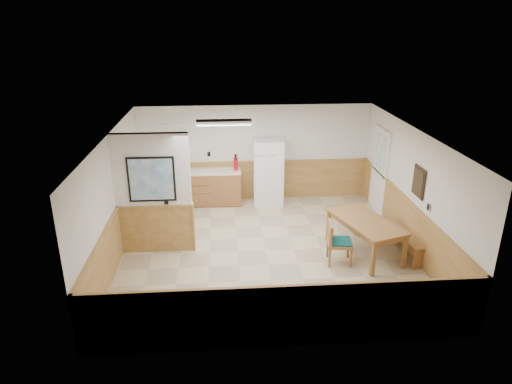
{
  "coord_description": "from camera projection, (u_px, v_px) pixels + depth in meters",
  "views": [
    {
      "loc": [
        -0.85,
        -8.43,
        4.57
      ],
      "look_at": [
        -0.18,
        0.4,
        1.16
      ],
      "focal_mm": 32.0,
      "sensor_mm": 36.0,
      "label": 1
    }
  ],
  "objects": [
    {
      "name": "right_wall",
      "position": [
        412.0,
        191.0,
        9.31
      ],
      "size": [
        0.02,
        6.0,
        2.5
      ],
      "primitive_type": "cube",
      "color": "white",
      "rests_on": "ground"
    },
    {
      "name": "dining_table",
      "position": [
        366.0,
        225.0,
        9.18
      ],
      "size": [
        1.34,
        1.88,
        0.75
      ],
      "rotation": [
        0.0,
        0.0,
        0.32
      ],
      "color": "#9D6939",
      "rests_on": "ground"
    },
    {
      "name": "exterior_door",
      "position": [
        379.0,
        171.0,
        11.15
      ],
      "size": [
        0.07,
        1.02,
        2.15
      ],
      "color": "white",
      "rests_on": "ground"
    },
    {
      "name": "wainscot_back",
      "position": [
        255.0,
        180.0,
        12.14
      ],
      "size": [
        6.0,
        0.04,
        1.0
      ],
      "primitive_type": "cube",
      "color": "tan",
      "rests_on": "ground"
    },
    {
      "name": "fire_extinguisher",
      "position": [
        236.0,
        163.0,
        11.58
      ],
      "size": [
        0.12,
        0.12,
        0.43
      ],
      "rotation": [
        0.0,
        0.0,
        -0.1
      ],
      "color": "red",
      "rests_on": "kitchen_counter"
    },
    {
      "name": "refrigerator",
      "position": [
        269.0,
        172.0,
        11.71
      ],
      "size": [
        0.8,
        0.75,
        1.7
      ],
      "rotation": [
        0.0,
        0.0,
        -0.06
      ],
      "color": "white",
      "rests_on": "ground"
    },
    {
      "name": "wainscot_left",
      "position": [
        118.0,
        234.0,
        9.15
      ],
      "size": [
        0.04,
        6.0,
        1.0
      ],
      "primitive_type": "cube",
      "color": "tan",
      "rests_on": "ground"
    },
    {
      "name": "left_wall",
      "position": [
        113.0,
        199.0,
        8.88
      ],
      "size": [
        0.02,
        6.0,
        2.5
      ],
      "primitive_type": "cube",
      "color": "white",
      "rests_on": "ground"
    },
    {
      "name": "kitchen_window",
      "position": [
        173.0,
        144.0,
        11.61
      ],
      "size": [
        0.8,
        0.04,
        1.0
      ],
      "color": "white",
      "rests_on": "back_wall"
    },
    {
      "name": "fluorescent_fixture",
      "position": [
        224.0,
        122.0,
        9.82
      ],
      "size": [
        1.2,
        0.3,
        0.09
      ],
      "color": "white",
      "rests_on": "ceiling"
    },
    {
      "name": "partition_wall",
      "position": [
        154.0,
        195.0,
        9.12
      ],
      "size": [
        1.5,
        0.2,
        2.5
      ],
      "color": "white",
      "rests_on": "ground"
    },
    {
      "name": "dining_bench",
      "position": [
        402.0,
        237.0,
        9.38
      ],
      "size": [
        0.54,
        1.52,
        0.45
      ],
      "rotation": [
        0.0,
        0.0,
        0.14
      ],
      "color": "#9D6939",
      "rests_on": "ground"
    },
    {
      "name": "ground",
      "position": [
        266.0,
        250.0,
        9.54
      ],
      "size": [
        6.0,
        6.0,
        0.0
      ],
      "primitive_type": "plane",
      "color": "tan",
      "rests_on": "ground"
    },
    {
      "name": "dining_chair",
      "position": [
        335.0,
        240.0,
        8.92
      ],
      "size": [
        0.71,
        0.53,
        0.85
      ],
      "rotation": [
        0.0,
        0.0,
        -0.13
      ],
      "color": "#9D6939",
      "rests_on": "ground"
    },
    {
      "name": "back_wall",
      "position": [
        255.0,
        153.0,
        11.89
      ],
      "size": [
        6.0,
        0.02,
        2.5
      ],
      "primitive_type": "cube",
      "color": "white",
      "rests_on": "ground"
    },
    {
      "name": "kitchen_counter",
      "position": [
        210.0,
        187.0,
        11.79
      ],
      "size": [
        2.2,
        0.61,
        1.0
      ],
      "color": "#9D5D37",
      "rests_on": "ground"
    },
    {
      "name": "soap_bottle",
      "position": [
        169.0,
        167.0,
        11.52
      ],
      "size": [
        0.08,
        0.08,
        0.23
      ],
      "primitive_type": "cylinder",
      "rotation": [
        0.0,
        0.0,
        0.11
      ],
      "color": "#188727",
      "rests_on": "kitchen_counter"
    },
    {
      "name": "wainscot_right",
      "position": [
        407.0,
        224.0,
        9.58
      ],
      "size": [
        0.04,
        6.0,
        1.0
      ],
      "primitive_type": "cube",
      "color": "tan",
      "rests_on": "ground"
    },
    {
      "name": "ceiling",
      "position": [
        267.0,
        133.0,
        8.64
      ],
      "size": [
        6.0,
        6.0,
        0.02
      ],
      "primitive_type": "cube",
      "color": "silver",
      "rests_on": "back_wall"
    },
    {
      "name": "wall_painting",
      "position": [
        419.0,
        182.0,
        8.92
      ],
      "size": [
        0.04,
        0.5,
        0.6
      ],
      "color": "#352015",
      "rests_on": "right_wall"
    }
  ]
}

